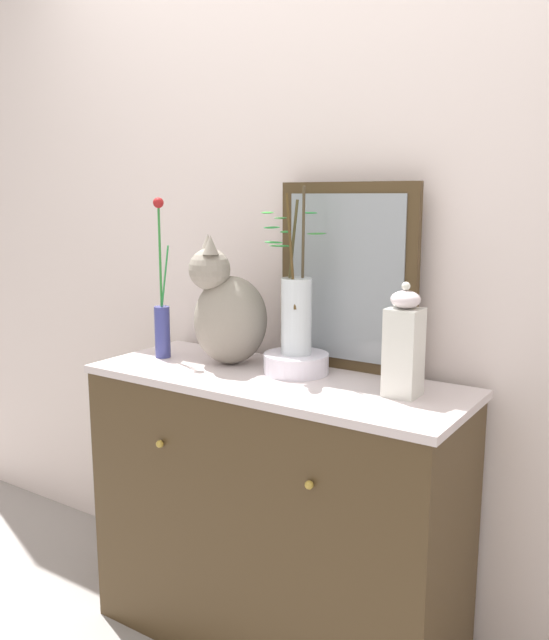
{
  "coord_description": "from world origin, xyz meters",
  "views": [
    {
      "loc": [
        1.1,
        -1.67,
        1.47
      ],
      "look_at": [
        0.0,
        0.0,
        1.09
      ],
      "focal_mm": 37.34,
      "sensor_mm": 36.0,
      "label": 1
    }
  ],
  "objects_px": {
    "vase_slim_green": "(162,319)",
    "jar_lidded_porcelain": "(404,345)",
    "sideboard": "(274,513)",
    "cat_sitting": "(228,311)",
    "bowl_porcelain": "(296,363)",
    "vase_glass_clear": "(296,310)",
    "mirror_leaning": "(347,278)"
  },
  "relations": [
    {
      "from": "cat_sitting",
      "to": "jar_lidded_porcelain",
      "type": "relative_size",
      "value": 1.34
    },
    {
      "from": "mirror_leaning",
      "to": "bowl_porcelain",
      "type": "height_order",
      "value": "mirror_leaning"
    },
    {
      "from": "vase_slim_green",
      "to": "vase_glass_clear",
      "type": "height_order",
      "value": "vase_glass_clear"
    },
    {
      "from": "sideboard",
      "to": "cat_sitting",
      "type": "relative_size",
      "value": 2.81
    },
    {
      "from": "cat_sitting",
      "to": "jar_lidded_porcelain",
      "type": "xyz_separation_m",
      "value": [
        0.63,
        -0.02,
        -0.03
      ]
    },
    {
      "from": "vase_glass_clear",
      "to": "vase_slim_green",
      "type": "bearing_deg",
      "value": -170.95
    },
    {
      "from": "cat_sitting",
      "to": "vase_slim_green",
      "type": "height_order",
      "value": "vase_slim_green"
    },
    {
      "from": "sideboard",
      "to": "vase_slim_green",
      "type": "relative_size",
      "value": 2.21
    },
    {
      "from": "jar_lidded_porcelain",
      "to": "bowl_porcelain",
      "type": "bearing_deg",
      "value": 173.51
    },
    {
      "from": "vase_slim_green",
      "to": "jar_lidded_porcelain",
      "type": "distance_m",
      "value": 0.88
    },
    {
      "from": "cat_sitting",
      "to": "vase_slim_green",
      "type": "bearing_deg",
      "value": -167.47
    },
    {
      "from": "sideboard",
      "to": "vase_slim_green",
      "type": "height_order",
      "value": "vase_slim_green"
    },
    {
      "from": "mirror_leaning",
      "to": "vase_slim_green",
      "type": "relative_size",
      "value": 1.09
    },
    {
      "from": "bowl_porcelain",
      "to": "vase_glass_clear",
      "type": "bearing_deg",
      "value": -173.78
    },
    {
      "from": "bowl_porcelain",
      "to": "vase_glass_clear",
      "type": "relative_size",
      "value": 0.4
    },
    {
      "from": "mirror_leaning",
      "to": "cat_sitting",
      "type": "distance_m",
      "value": 0.41
    },
    {
      "from": "bowl_porcelain",
      "to": "jar_lidded_porcelain",
      "type": "xyz_separation_m",
      "value": [
        0.38,
        -0.04,
        0.11
      ]
    },
    {
      "from": "cat_sitting",
      "to": "bowl_porcelain",
      "type": "relative_size",
      "value": 2.08
    },
    {
      "from": "cat_sitting",
      "to": "vase_glass_clear",
      "type": "height_order",
      "value": "vase_glass_clear"
    },
    {
      "from": "jar_lidded_porcelain",
      "to": "sideboard",
      "type": "bearing_deg",
      "value": -175.25
    },
    {
      "from": "sideboard",
      "to": "bowl_porcelain",
      "type": "xyz_separation_m",
      "value": [
        0.03,
        0.08,
        0.49
      ]
    },
    {
      "from": "mirror_leaning",
      "to": "vase_glass_clear",
      "type": "height_order",
      "value": "mirror_leaning"
    },
    {
      "from": "vase_slim_green",
      "to": "sideboard",
      "type": "bearing_deg",
      "value": 0.26
    },
    {
      "from": "sideboard",
      "to": "jar_lidded_porcelain",
      "type": "bearing_deg",
      "value": 4.75
    },
    {
      "from": "sideboard",
      "to": "bowl_porcelain",
      "type": "relative_size",
      "value": 5.86
    },
    {
      "from": "cat_sitting",
      "to": "vase_slim_green",
      "type": "xyz_separation_m",
      "value": [
        -0.25,
        -0.05,
        -0.04
      ]
    },
    {
      "from": "vase_slim_green",
      "to": "jar_lidded_porcelain",
      "type": "height_order",
      "value": "vase_slim_green"
    },
    {
      "from": "sideboard",
      "to": "vase_glass_clear",
      "type": "relative_size",
      "value": 2.33
    },
    {
      "from": "mirror_leaning",
      "to": "vase_slim_green",
      "type": "xyz_separation_m",
      "value": [
        -0.6,
        -0.21,
        -0.16
      ]
    },
    {
      "from": "sideboard",
      "to": "vase_glass_clear",
      "type": "bearing_deg",
      "value": 69.15
    },
    {
      "from": "vase_glass_clear",
      "to": "jar_lidded_porcelain",
      "type": "distance_m",
      "value": 0.39
    },
    {
      "from": "sideboard",
      "to": "vase_slim_green",
      "type": "distance_m",
      "value": 0.75
    }
  ]
}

